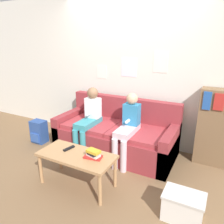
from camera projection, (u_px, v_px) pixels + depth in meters
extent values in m
plane|color=brown|center=(99.00, 166.00, 3.31)|extent=(10.00, 10.00, 0.00)
cube|color=silver|center=(130.00, 71.00, 3.80)|extent=(8.00, 0.06, 2.60)
cube|color=white|center=(102.00, 72.00, 4.03)|extent=(0.20, 0.00, 0.25)
cube|color=silver|center=(129.00, 67.00, 3.75)|extent=(0.29, 0.00, 0.32)
cube|color=white|center=(161.00, 62.00, 3.47)|extent=(0.24, 0.00, 0.35)
cube|color=maroon|center=(115.00, 141.00, 3.68)|extent=(1.98, 0.87, 0.41)
cube|color=maroon|center=(124.00, 110.00, 3.84)|extent=(1.98, 0.14, 0.46)
cube|color=maroon|center=(71.00, 127.00, 4.06)|extent=(0.14, 0.87, 0.57)
cube|color=maroon|center=(170.00, 148.00, 3.24)|extent=(0.14, 0.87, 0.57)
cube|color=#A1343A|center=(92.00, 124.00, 3.75)|extent=(0.83, 0.71, 0.07)
cube|color=#A1343A|center=(138.00, 133.00, 3.38)|extent=(0.83, 0.71, 0.07)
cube|color=#AD7F51|center=(76.00, 155.00, 2.76)|extent=(0.99, 0.46, 0.04)
cylinder|color=#AD7F51|center=(41.00, 169.00, 2.88)|extent=(0.04, 0.04, 0.41)
cylinder|color=#AD7F51|center=(100.00, 190.00, 2.48)|extent=(0.04, 0.04, 0.41)
cylinder|color=#AD7F51|center=(60.00, 156.00, 3.20)|extent=(0.04, 0.04, 0.41)
cylinder|color=#AD7F51|center=(115.00, 173.00, 2.80)|extent=(0.04, 0.04, 0.41)
cylinder|color=teal|center=(76.00, 144.00, 3.48)|extent=(0.09, 0.09, 0.48)
cylinder|color=teal|center=(83.00, 146.00, 3.42)|extent=(0.09, 0.09, 0.48)
cube|color=teal|center=(88.00, 122.00, 3.59)|extent=(0.23, 0.53, 0.09)
cube|color=white|center=(93.00, 108.00, 3.65)|extent=(0.24, 0.16, 0.33)
sphere|color=#8C6647|center=(93.00, 93.00, 3.57)|extent=(0.18, 0.18, 0.18)
cube|color=white|center=(88.00, 114.00, 3.55)|extent=(0.03, 0.12, 0.03)
cylinder|color=silver|center=(115.00, 154.00, 3.17)|extent=(0.09, 0.09, 0.48)
cylinder|color=silver|center=(123.00, 156.00, 3.11)|extent=(0.09, 0.09, 0.48)
cube|color=silver|center=(127.00, 130.00, 3.28)|extent=(0.23, 0.53, 0.09)
cube|color=teal|center=(132.00, 114.00, 3.35)|extent=(0.24, 0.16, 0.33)
sphere|color=tan|center=(132.00, 99.00, 3.27)|extent=(0.17, 0.17, 0.17)
cube|color=white|center=(128.00, 121.00, 3.24)|extent=(0.03, 0.12, 0.03)
cube|color=black|center=(69.00, 148.00, 2.88)|extent=(0.08, 0.17, 0.02)
cube|color=red|center=(93.00, 157.00, 2.67)|extent=(0.23, 0.15, 0.02)
cube|color=silver|center=(93.00, 155.00, 2.67)|extent=(0.18, 0.12, 0.02)
cube|color=black|center=(93.00, 153.00, 2.66)|extent=(0.14, 0.13, 0.03)
cube|color=gold|center=(93.00, 151.00, 2.65)|extent=(0.18, 0.12, 0.04)
cube|color=brown|center=(215.00, 128.00, 3.24)|extent=(0.50, 0.25, 1.17)
cube|color=#23519E|center=(207.00, 101.00, 3.05)|extent=(0.11, 0.02, 0.26)
cube|color=red|center=(219.00, 102.00, 2.99)|extent=(0.13, 0.02, 0.24)
cube|color=silver|center=(183.00, 208.00, 2.30)|extent=(0.40, 0.27, 0.28)
cube|color=beige|center=(184.00, 196.00, 2.26)|extent=(0.42, 0.29, 0.02)
cube|color=#284789|center=(39.00, 131.00, 4.04)|extent=(0.27, 0.20, 0.42)
cube|color=#3055A5|center=(35.00, 138.00, 3.97)|extent=(0.19, 0.03, 0.17)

